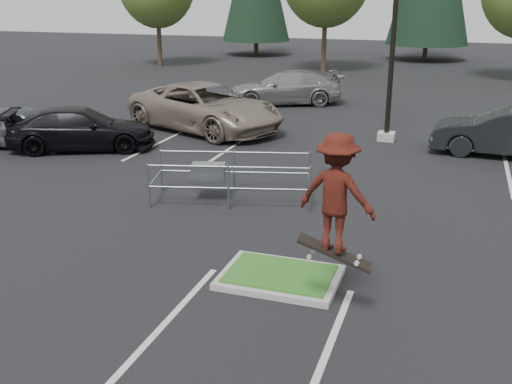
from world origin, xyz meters
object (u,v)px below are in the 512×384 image
(skateboarder, at_px, (337,194))
(car_l_grey, at_px, (21,126))
(light_pole, at_px, (395,11))
(car_far_silver, at_px, (287,88))
(car_l_black, at_px, (78,129))
(car_r_charc, at_px, (508,133))
(cart_corral, at_px, (214,173))
(car_l_tan, at_px, (204,107))

(skateboarder, bearing_deg, car_l_grey, -21.61)
(light_pole, xyz_separation_m, skateboarder, (0.70, -13.00, -2.38))
(skateboarder, bearing_deg, car_far_silver, -61.33)
(skateboarder, bearing_deg, light_pole, -76.32)
(car_l_black, xyz_separation_m, car_far_silver, (4.38, 10.70, 0.07))
(car_r_charc, distance_m, car_far_silver, 11.78)
(skateboarder, relative_size, car_r_charc, 0.46)
(light_pole, bearing_deg, car_l_black, -154.55)
(car_l_grey, height_order, car_r_charc, car_r_charc)
(car_r_charc, bearing_deg, car_l_grey, -72.73)
(light_pole, bearing_deg, car_r_charc, -13.50)
(skateboarder, relative_size, car_l_grey, 0.53)
(cart_corral, bearing_deg, car_far_silver, 83.43)
(light_pole, height_order, car_far_silver, light_pole)
(car_far_silver, bearing_deg, car_l_tan, -36.54)
(cart_corral, distance_m, car_l_black, 7.28)
(cart_corral, distance_m, skateboarder, 6.57)
(cart_corral, relative_size, car_r_charc, 0.90)
(car_l_black, xyz_separation_m, car_r_charc, (13.88, 3.74, 0.08))
(car_l_tan, xyz_separation_m, car_far_silver, (1.50, 6.50, -0.12))
(cart_corral, distance_m, car_r_charc, 10.33)
(cart_corral, bearing_deg, car_r_charc, 29.02)
(car_far_silver, bearing_deg, skateboarder, -5.47)
(cart_corral, relative_size, car_l_black, 0.87)
(light_pole, distance_m, car_l_tan, 7.91)
(skateboarder, distance_m, car_l_grey, 15.08)
(car_r_charc, height_order, car_far_silver, car_r_charc)
(car_l_black, relative_size, car_l_grey, 1.17)
(car_l_black, relative_size, car_r_charc, 1.03)
(car_l_grey, relative_size, car_far_silver, 0.78)
(light_pole, xyz_separation_m, car_far_silver, (-5.50, 6.00, -3.77))
(skateboarder, xyz_separation_m, car_far_silver, (-6.20, 19.00, -1.39))
(car_l_black, distance_m, car_far_silver, 11.56)
(car_far_silver, bearing_deg, light_pole, 18.97)
(skateboarder, height_order, car_l_grey, skateboarder)
(car_r_charc, bearing_deg, cart_corral, -43.03)
(light_pole, distance_m, cart_corral, 9.62)
(car_l_tan, relative_size, car_l_black, 1.33)
(car_r_charc, bearing_deg, light_pole, -100.40)
(car_l_grey, bearing_deg, skateboarder, -134.60)
(car_l_grey, bearing_deg, car_far_silver, -42.97)
(cart_corral, xyz_separation_m, car_l_tan, (-3.55, 7.62, 0.18))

